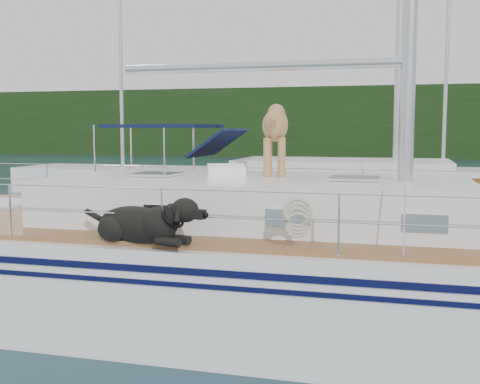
% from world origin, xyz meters
% --- Properties ---
extents(ground, '(120.00, 120.00, 0.00)m').
position_xyz_m(ground, '(0.00, 0.00, 0.00)').
color(ground, black).
rests_on(ground, ground).
extents(tree_line, '(90.00, 3.00, 6.00)m').
position_xyz_m(tree_line, '(0.00, 45.00, 3.00)').
color(tree_line, black).
rests_on(tree_line, ground).
extents(shore_bank, '(92.00, 1.00, 1.20)m').
position_xyz_m(shore_bank, '(0.00, 46.20, 0.60)').
color(shore_bank, '#595147').
rests_on(shore_bank, ground).
extents(main_sailboat, '(12.00, 3.96, 14.01)m').
position_xyz_m(main_sailboat, '(0.10, -0.00, 0.68)').
color(main_sailboat, white).
rests_on(main_sailboat, ground).
extents(neighbor_sailboat, '(11.00, 3.50, 13.30)m').
position_xyz_m(neighbor_sailboat, '(0.13, 6.59, 0.63)').
color(neighbor_sailboat, white).
rests_on(neighbor_sailboat, ground).
extents(bg_boat_west, '(8.00, 3.00, 11.65)m').
position_xyz_m(bg_boat_west, '(-8.00, 14.00, 0.45)').
color(bg_boat_west, white).
rests_on(bg_boat_west, ground).
extents(bg_boat_center, '(7.20, 3.00, 11.65)m').
position_xyz_m(bg_boat_center, '(4.00, 16.00, 0.45)').
color(bg_boat_center, white).
rests_on(bg_boat_center, ground).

